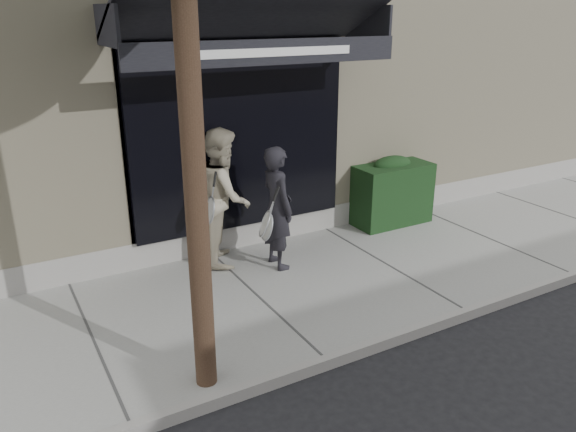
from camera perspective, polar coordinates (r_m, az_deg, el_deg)
ground at (r=8.14m, az=9.66°, el=-5.43°), size 80.00×80.00×0.00m
sidewalk at (r=8.11m, az=9.68°, el=-5.05°), size 20.00×3.00×0.12m
curb at (r=7.12m, az=17.60°, el=-9.45°), size 20.00×0.10×0.14m
building_facade at (r=11.61m, az=-5.64°, el=16.44°), size 14.30×8.04×5.64m
hedge at (r=9.45m, az=10.37°, el=2.49°), size 1.30×0.70×1.14m
pedestrian_front at (r=7.57m, az=-1.11°, el=0.82°), size 0.66×0.76×1.70m
pedestrian_back at (r=7.77m, az=-6.60°, el=2.00°), size 1.01×1.12×1.90m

